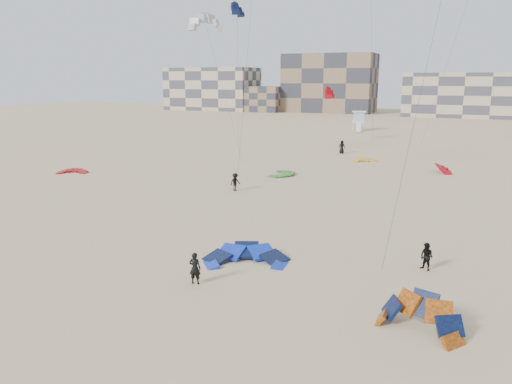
% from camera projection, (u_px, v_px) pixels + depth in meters
% --- Properties ---
extents(ground, '(320.00, 320.00, 0.00)m').
position_uv_depth(ground, '(197.00, 266.00, 28.26)').
color(ground, tan).
rests_on(ground, ground).
extents(kite_ground_blue, '(6.59, 6.73, 2.88)m').
position_uv_depth(kite_ground_blue, '(246.00, 263.00, 28.82)').
color(kite_ground_blue, '#1C33EC').
rests_on(kite_ground_blue, ground).
extents(kite_ground_orange, '(4.65, 4.58, 3.65)m').
position_uv_depth(kite_ground_orange, '(418.00, 331.00, 20.99)').
color(kite_ground_orange, orange).
rests_on(kite_ground_orange, ground).
extents(kite_ground_red, '(4.38, 4.47, 1.12)m').
position_uv_depth(kite_ground_red, '(73.00, 173.00, 56.32)').
color(kite_ground_red, '#B80005').
rests_on(kite_ground_red, ground).
extents(kite_ground_green, '(4.40, 4.18, 0.73)m').
position_uv_depth(kite_ground_green, '(281.00, 175.00, 55.17)').
color(kite_ground_green, '#489C28').
rests_on(kite_ground_green, ground).
extents(kite_ground_red_far, '(3.61, 3.46, 2.76)m').
position_uv_depth(kite_ground_red_far, '(443.00, 172.00, 56.65)').
color(kite_ground_red_far, '#B80005').
rests_on(kite_ground_red_far, ground).
extents(kite_ground_yellow, '(4.27, 4.37, 1.51)m').
position_uv_depth(kite_ground_yellow, '(364.00, 162.00, 63.76)').
color(kite_ground_yellow, yellow).
rests_on(kite_ground_yellow, ground).
extents(kitesurfer_main, '(0.68, 0.51, 1.70)m').
position_uv_depth(kitesurfer_main, '(195.00, 268.00, 25.66)').
color(kitesurfer_main, black).
rests_on(kitesurfer_main, ground).
extents(kitesurfer_b, '(0.95, 0.89, 1.57)m').
position_uv_depth(kitesurfer_b, '(427.00, 257.00, 27.49)').
color(kitesurfer_b, black).
rests_on(kitesurfer_b, ground).
extents(kitesurfer_c, '(1.09, 1.26, 1.69)m').
position_uv_depth(kitesurfer_c, '(235.00, 182.00, 47.16)').
color(kitesurfer_c, black).
rests_on(kitesurfer_c, ground).
extents(kitesurfer_e, '(1.07, 0.90, 1.87)m').
position_uv_depth(kitesurfer_e, '(342.00, 147.00, 70.68)').
color(kitesurfer_e, black).
rests_on(kitesurfer_e, ground).
extents(kite_fly_grey, '(9.44, 6.65, 17.18)m').
position_uv_depth(kite_fly_grey, '(206.00, 24.00, 58.75)').
color(kite_fly_grey, silver).
rests_on(kite_fly_grey, ground).
extents(kite_fly_navy, '(4.31, 4.21, 20.31)m').
position_uv_depth(kite_fly_navy, '(237.00, 11.00, 71.05)').
color(kite_fly_navy, '#0D1C38').
rests_on(kite_fly_navy, ground).
extents(kite_fly_red, '(7.26, 4.15, 8.38)m').
position_uv_depth(kite_fly_red, '(329.00, 94.00, 80.80)').
color(kite_fly_red, '#B80005').
rests_on(kite_fly_red, ground).
extents(lifeguard_tower_far, '(3.26, 5.64, 3.92)m').
position_uv_depth(lifeguard_tower_far, '(359.00, 121.00, 102.00)').
color(lifeguard_tower_far, white).
rests_on(lifeguard_tower_far, ground).
extents(condo_west_a, '(30.00, 15.00, 14.00)m').
position_uv_depth(condo_west_a, '(212.00, 89.00, 170.24)').
color(condo_west_a, '#BEAD8B').
rests_on(condo_west_a, ground).
extents(condo_west_b, '(28.00, 14.00, 18.00)m').
position_uv_depth(condo_west_b, '(330.00, 83.00, 157.61)').
color(condo_west_b, '#80654D').
rests_on(condo_west_b, ground).
extents(condo_mid, '(32.00, 16.00, 12.00)m').
position_uv_depth(condo_mid, '(465.00, 95.00, 138.96)').
color(condo_mid, '#BEAD8B').
rests_on(condo_mid, ground).
extents(condo_fill_left, '(12.00, 10.00, 8.00)m').
position_uv_depth(condo_fill_left, '(264.00, 99.00, 161.24)').
color(condo_fill_left, '#80654D').
rests_on(condo_fill_left, ground).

